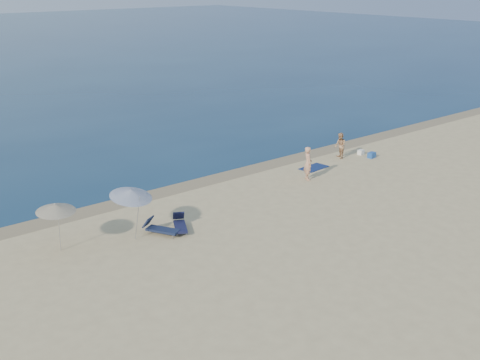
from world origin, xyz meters
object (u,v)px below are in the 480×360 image
at_px(person_right, 340,146).
at_px(umbrella_near, 131,193).
at_px(blue_cooler, 372,155).
at_px(person_left, 308,163).

bearing_deg(person_right, umbrella_near, -54.43).
height_order(blue_cooler, umbrella_near, umbrella_near).
distance_m(blue_cooler, umbrella_near, 17.86).
distance_m(person_left, person_right, 4.81).
bearing_deg(blue_cooler, person_left, 178.91).
bearing_deg(person_right, blue_cooler, 80.18).
bearing_deg(umbrella_near, person_right, -7.58).
height_order(person_left, person_right, person_left).
bearing_deg(umbrella_near, person_left, -12.33).
bearing_deg(person_left, blue_cooler, -57.62).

